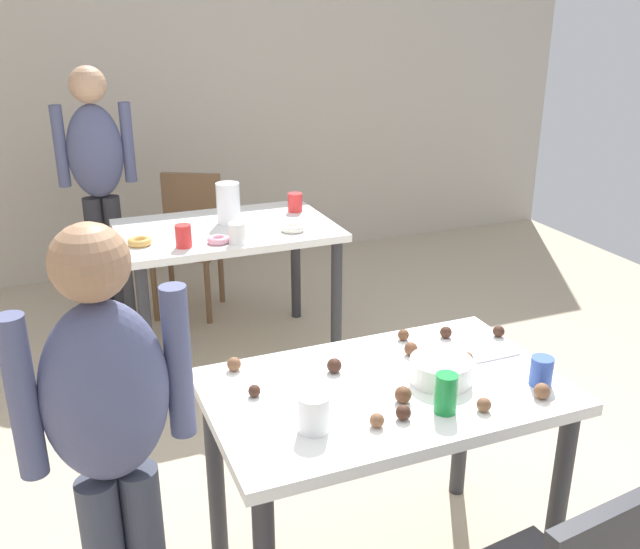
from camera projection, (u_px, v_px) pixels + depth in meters
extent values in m
plane|color=tan|center=(367.00, 526.00, 2.69)|extent=(6.40, 6.40, 0.00)
cube|color=#BCB2A3|center=(177.00, 90.00, 4.99)|extent=(6.40, 0.10, 2.60)
cube|color=white|center=(385.00, 391.00, 2.20)|extent=(1.11, 0.68, 0.04)
cylinder|color=#2D2D33|center=(558.00, 504.00, 2.27)|extent=(0.06, 0.06, 0.71)
cylinder|color=#2D2D33|center=(216.00, 475.00, 2.41)|extent=(0.06, 0.06, 0.71)
cylinder|color=#2D2D33|center=(462.00, 416.00, 2.75)|extent=(0.06, 0.06, 0.71)
cube|color=white|center=(227.00, 230.00, 3.78)|extent=(1.14, 0.76, 0.04)
cylinder|color=#2D2D33|center=(146.00, 333.00, 3.46)|extent=(0.06, 0.06, 0.71)
cylinder|color=#2D2D33|center=(336.00, 302.00, 3.82)|extent=(0.06, 0.06, 0.71)
cylinder|color=#2D2D33|center=(128.00, 287.00, 4.02)|extent=(0.06, 0.06, 0.71)
cylinder|color=#2D2D33|center=(296.00, 264.00, 4.37)|extent=(0.06, 0.06, 0.71)
cube|color=brown|center=(186.00, 248.00, 4.43)|extent=(0.54, 0.54, 0.04)
cube|color=brown|center=(192.00, 205.00, 4.51)|extent=(0.35, 0.21, 0.42)
cylinder|color=brown|center=(208.00, 293.00, 4.33)|extent=(0.04, 0.04, 0.41)
cylinder|color=brown|center=(155.00, 290.00, 4.37)|extent=(0.04, 0.04, 0.41)
cylinder|color=brown|center=(221.00, 273.00, 4.65)|extent=(0.04, 0.04, 0.41)
cylinder|color=brown|center=(171.00, 271.00, 4.68)|extent=(0.04, 0.04, 0.41)
ellipsoid|color=#4C5175|center=(106.00, 392.00, 1.75)|extent=(0.34, 0.23, 0.50)
sphere|color=#997051|center=(89.00, 263.00, 1.63)|extent=(0.19, 0.19, 0.19)
cylinder|color=#4C5175|center=(22.00, 398.00, 1.66)|extent=(0.08, 0.08, 0.43)
cylinder|color=#4C5175|center=(178.00, 362.00, 1.82)|extent=(0.08, 0.08, 0.43)
cylinder|color=#28282D|center=(117.00, 257.00, 4.38)|extent=(0.11, 0.11, 0.78)
cylinder|color=#28282D|center=(98.00, 259.00, 4.35)|extent=(0.11, 0.11, 0.78)
ellipsoid|color=#4C5175|center=(95.00, 152.00, 4.13)|extent=(0.33, 0.21, 0.55)
sphere|color=tan|center=(87.00, 85.00, 3.99)|extent=(0.21, 0.21, 0.21)
cylinder|color=#4C5175|center=(128.00, 143.00, 4.17)|extent=(0.07, 0.07, 0.47)
cylinder|color=#4C5175|center=(60.00, 147.00, 4.05)|extent=(0.07, 0.07, 0.47)
cylinder|color=white|center=(441.00, 370.00, 2.21)|extent=(0.20, 0.20, 0.08)
cylinder|color=#198438|center=(446.00, 393.00, 2.04)|extent=(0.07, 0.07, 0.12)
cube|color=silver|center=(498.00, 358.00, 2.36)|extent=(0.17, 0.02, 0.01)
cylinder|color=white|center=(314.00, 413.00, 1.95)|extent=(0.09, 0.09, 0.11)
cylinder|color=#3351B2|center=(541.00, 371.00, 2.19)|extent=(0.07, 0.07, 0.09)
sphere|color=brown|center=(403.00, 335.00, 2.49)|extent=(0.04, 0.04, 0.04)
sphere|color=brown|center=(542.00, 391.00, 2.12)|extent=(0.05, 0.05, 0.05)
sphere|color=brown|center=(484.00, 405.00, 2.05)|extent=(0.04, 0.04, 0.04)
sphere|color=brown|center=(411.00, 349.00, 2.38)|extent=(0.05, 0.05, 0.05)
sphere|color=brown|center=(234.00, 364.00, 2.28)|extent=(0.05, 0.05, 0.05)
sphere|color=#3D2319|center=(446.00, 332.00, 2.51)|extent=(0.04, 0.04, 0.04)
sphere|color=#3D2319|center=(499.00, 331.00, 2.51)|extent=(0.04, 0.04, 0.04)
sphere|color=brown|center=(403.00, 395.00, 2.10)|extent=(0.05, 0.05, 0.05)
sphere|color=#3D2319|center=(403.00, 413.00, 2.01)|extent=(0.04, 0.04, 0.04)
sphere|color=brown|center=(467.00, 358.00, 2.33)|extent=(0.04, 0.04, 0.04)
sphere|color=brown|center=(377.00, 420.00, 1.97)|extent=(0.04, 0.04, 0.04)
sphere|color=#3D2319|center=(334.00, 365.00, 2.27)|extent=(0.05, 0.05, 0.05)
sphere|color=#3D2319|center=(254.00, 391.00, 2.13)|extent=(0.04, 0.04, 0.04)
cylinder|color=white|center=(228.00, 203.00, 3.79)|extent=(0.13, 0.13, 0.22)
cylinder|color=red|center=(183.00, 236.00, 3.44)|extent=(0.08, 0.08, 0.11)
cylinder|color=red|center=(295.00, 202.00, 4.04)|extent=(0.08, 0.08, 0.11)
cylinder|color=white|center=(237.00, 233.00, 3.49)|extent=(0.08, 0.08, 0.11)
torus|color=white|center=(293.00, 228.00, 3.69)|extent=(0.13, 0.13, 0.04)
torus|color=gold|center=(140.00, 242.00, 3.48)|extent=(0.12, 0.12, 0.04)
torus|color=pink|center=(218.00, 240.00, 3.51)|extent=(0.11, 0.11, 0.03)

